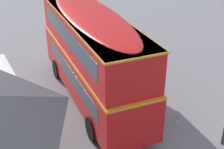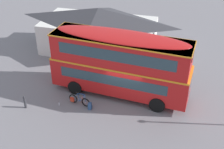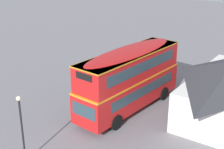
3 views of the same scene
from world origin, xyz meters
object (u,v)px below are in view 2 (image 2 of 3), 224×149
object	(u,v)px
double_decker_bus	(120,62)
touring_bicycle	(79,100)
kerb_bollard	(25,102)
backpack_on_ground	(90,106)
water_bottle_clear_plastic	(59,104)

from	to	relation	value
double_decker_bus	touring_bicycle	bearing A→B (deg)	-138.12
double_decker_bus	kerb_bollard	distance (m)	7.16
touring_bicycle	backpack_on_ground	bearing A→B (deg)	-15.58
double_decker_bus	touring_bicycle	distance (m)	3.96
touring_bicycle	kerb_bollard	size ratio (longest dim) A/B	1.75
kerb_bollard	water_bottle_clear_plastic	bearing A→B (deg)	23.54
double_decker_bus	backpack_on_ground	world-z (taller)	double_decker_bus
double_decker_bus	touring_bicycle	xyz separation A→B (m)	(-2.42, -2.17, -2.27)
touring_bicycle	kerb_bollard	xyz separation A→B (m)	(-3.40, -1.42, 0.13)
touring_bicycle	backpack_on_ground	size ratio (longest dim) A/B	3.26
double_decker_bus	kerb_bollard	xyz separation A→B (m)	(-5.82, -3.59, -2.14)
touring_bicycle	backpack_on_ground	xyz separation A→B (m)	(0.94, -0.26, -0.10)
double_decker_bus	water_bottle_clear_plastic	distance (m)	5.21
water_bottle_clear_plastic	kerb_bollard	world-z (taller)	kerb_bollard
backpack_on_ground	kerb_bollard	distance (m)	4.49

